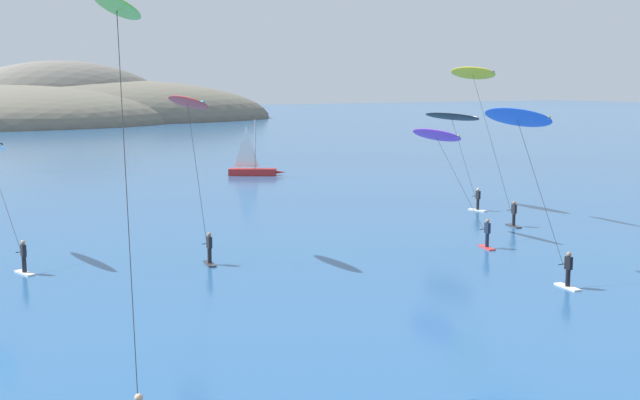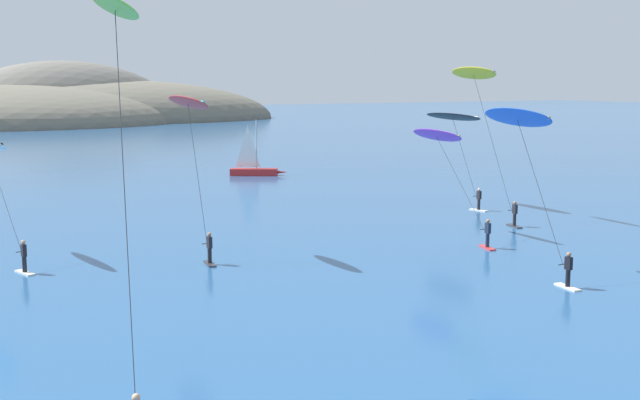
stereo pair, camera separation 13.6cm
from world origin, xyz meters
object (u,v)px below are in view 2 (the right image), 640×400
(kitesurfer_red, at_px, (190,114))
(kitesurfer_yellow, at_px, (477,85))
(kitesurfer_blue, at_px, (521,129))
(kitesurfer_black, at_px, (454,122))
(kitesurfer_purple, at_px, (441,144))
(sailboat_near, at_px, (257,169))
(kitesurfer_lime, at_px, (117,41))

(kitesurfer_red, relative_size, kitesurfer_yellow, 0.83)
(kitesurfer_red, bearing_deg, kitesurfer_blue, -42.45)
(kitesurfer_red, bearing_deg, kitesurfer_black, 17.29)
(kitesurfer_black, xyz_separation_m, kitesurfer_purple, (-8.38, -9.16, -0.75))
(sailboat_near, height_order, kitesurfer_purple, kitesurfer_purple)
(kitesurfer_lime, relative_size, kitesurfer_purple, 1.43)
(sailboat_near, relative_size, kitesurfer_red, 0.64)
(sailboat_near, distance_m, kitesurfer_purple, 35.52)
(sailboat_near, relative_size, kitesurfer_purple, 0.67)
(sailboat_near, xyz_separation_m, kitesurfer_red, (-19.35, -33.30, 7.14))
(kitesurfer_purple, bearing_deg, kitesurfer_black, 47.55)
(kitesurfer_lime, distance_m, kitesurfer_blue, 22.68)
(kitesurfer_red, distance_m, kitesurfer_black, 25.26)
(kitesurfer_red, bearing_deg, kitesurfer_lime, -115.96)
(sailboat_near, height_order, kitesurfer_blue, kitesurfer_blue)
(kitesurfer_lime, height_order, kitesurfer_yellow, kitesurfer_lime)
(kitesurfer_red, bearing_deg, kitesurfer_yellow, 6.62)
(sailboat_near, height_order, kitesurfer_lime, kitesurfer_lime)
(kitesurfer_blue, height_order, kitesurfer_purple, kitesurfer_blue)
(kitesurfer_blue, height_order, kitesurfer_red, kitesurfer_red)
(kitesurfer_lime, relative_size, kitesurfer_blue, 1.45)
(sailboat_near, bearing_deg, kitesurfer_lime, -118.73)
(kitesurfer_purple, bearing_deg, kitesurfer_lime, -146.34)
(kitesurfer_red, distance_m, kitesurfer_yellow, 22.24)
(kitesurfer_red, height_order, kitesurfer_black, kitesurfer_red)
(kitesurfer_red, bearing_deg, kitesurfer_purple, -6.04)
(kitesurfer_lime, distance_m, kitesurfer_purple, 29.78)
(kitesurfer_red, relative_size, kitesurfer_purple, 1.05)
(kitesurfer_purple, bearing_deg, kitesurfer_blue, -106.21)
(kitesurfer_red, distance_m, kitesurfer_purple, 15.93)
(kitesurfer_yellow, bearing_deg, sailboat_near, 94.99)
(kitesurfer_blue, xyz_separation_m, kitesurfer_yellow, (9.24, 14.26, 2.08))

